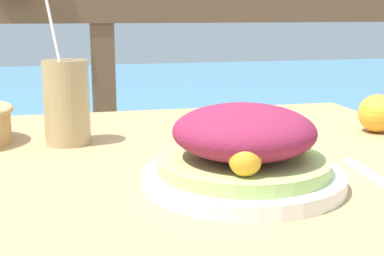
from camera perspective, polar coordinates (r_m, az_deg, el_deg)
patio_table at (r=0.83m, az=-4.92°, el=-10.54°), size 1.11×0.97×0.75m
railing_fence at (r=1.70m, az=-9.42°, el=5.41°), size 2.80×0.08×1.03m
sea_backdrop at (r=4.26m, az=-11.32°, el=1.46°), size 12.00×4.00×0.38m
salad_plate at (r=0.72m, az=5.55°, el=-2.46°), size 0.28×0.28×0.11m
drink_glass at (r=0.96m, az=-13.23°, el=2.70°), size 0.08×0.08×0.25m
fork at (r=0.80m, az=18.86°, el=-4.99°), size 0.03×0.18×0.00m
orange_near_basket at (r=1.10m, az=19.19°, el=1.48°), size 0.07×0.07×0.07m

